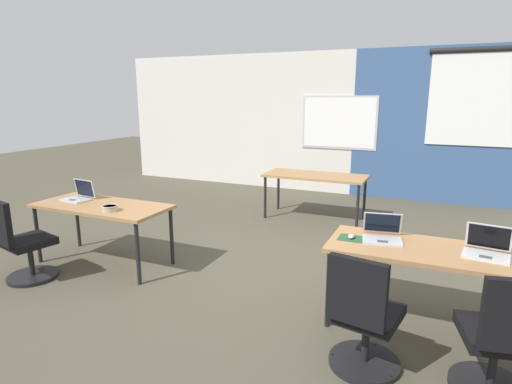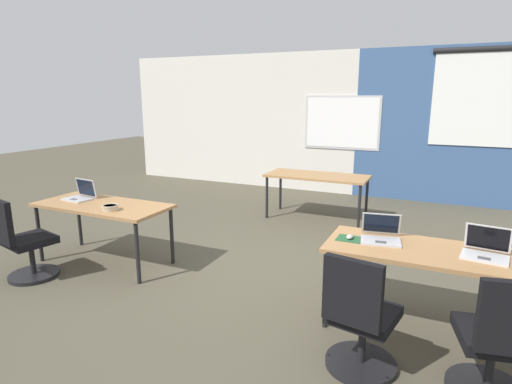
% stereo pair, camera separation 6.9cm
% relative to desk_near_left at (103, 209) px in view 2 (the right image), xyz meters
% --- Properties ---
extents(ground_plane, '(24.00, 24.00, 0.00)m').
position_rel_desk_near_left_xyz_m(ground_plane, '(1.75, 0.60, -0.66)').
color(ground_plane, '#4C4738').
extents(back_wall_assembly, '(10.00, 0.27, 2.80)m').
position_rel_desk_near_left_xyz_m(back_wall_assembly, '(1.81, 4.80, 0.75)').
color(back_wall_assembly, silver).
rests_on(back_wall_assembly, ground).
extents(desk_near_left, '(1.60, 0.70, 0.72)m').
position_rel_desk_near_left_xyz_m(desk_near_left, '(0.00, 0.00, 0.00)').
color(desk_near_left, '#A37547').
rests_on(desk_near_left, ground).
extents(desk_near_right, '(1.60, 0.70, 0.72)m').
position_rel_desk_near_left_xyz_m(desk_near_right, '(3.50, 0.00, 0.00)').
color(desk_near_right, '#A37547').
rests_on(desk_near_right, ground).
extents(desk_far_center, '(1.60, 0.70, 0.72)m').
position_rel_desk_near_left_xyz_m(desk_far_center, '(1.75, 2.80, 0.00)').
color(desk_far_center, '#A37547').
rests_on(desk_far_center, ground).
extents(laptop_near_right_inner, '(0.38, 0.37, 0.22)m').
position_rel_desk_near_left_xyz_m(laptop_near_right_inner, '(3.13, 0.08, 0.11)').
color(laptop_near_right_inner, '#B7B7BC').
rests_on(laptop_near_right_inner, desk_near_right).
extents(mousepad_near_right_inner, '(0.22, 0.19, 0.00)m').
position_rel_desk_near_left_xyz_m(mousepad_near_right_inner, '(2.88, -0.00, 0.06)').
color(mousepad_near_right_inner, '#23512D').
rests_on(mousepad_near_right_inner, desk_near_right).
extents(mouse_near_right_inner, '(0.06, 0.10, 0.03)m').
position_rel_desk_near_left_xyz_m(mouse_near_right_inner, '(2.88, -0.00, 0.08)').
color(mouse_near_right_inner, '#B2B2B7').
rests_on(mouse_near_right_inner, mousepad_near_right_inner).
extents(chair_near_right_inner, '(0.52, 0.57, 0.92)m').
position_rel_desk_near_left_xyz_m(chair_near_right_inner, '(3.13, -0.78, -0.28)').
color(chair_near_right_inner, black).
rests_on(chair_near_right_inner, ground).
extents(laptop_near_left_end, '(0.36, 0.30, 0.24)m').
position_rel_desk_near_left_xyz_m(laptop_near_left_end, '(-0.41, 0.07, 0.11)').
color(laptop_near_left_end, '#B7B7BC').
rests_on(laptop_near_left_end, desk_near_left).
extents(chair_near_left_end, '(0.53, 0.58, 0.92)m').
position_rel_desk_near_left_xyz_m(chair_near_left_end, '(-0.45, -0.72, -0.28)').
color(chair_near_left_end, black).
rests_on(chair_near_left_end, ground).
extents(laptop_near_right_end, '(0.37, 0.33, 0.23)m').
position_rel_desk_near_left_xyz_m(laptop_near_right_end, '(3.93, 0.03, 0.11)').
color(laptop_near_right_end, silver).
rests_on(laptop_near_right_end, desk_near_right).
extents(chair_near_right_end, '(0.52, 0.58, 0.92)m').
position_rel_desk_near_left_xyz_m(chair_near_right_end, '(3.99, -0.71, -0.28)').
color(chair_near_right_end, black).
rests_on(chair_near_right_end, ground).
extents(snack_bowl, '(0.18, 0.18, 0.06)m').
position_rel_desk_near_left_xyz_m(snack_bowl, '(0.29, -0.17, 0.10)').
color(snack_bowl, tan).
rests_on(snack_bowl, desk_near_left).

